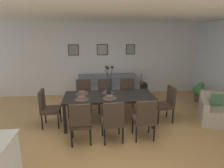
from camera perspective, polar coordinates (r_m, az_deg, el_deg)
ground_plane at (r=4.43m, az=-0.74°, el=-15.80°), size 9.00×9.00×0.00m
back_wall_panel at (r=7.10m, az=-3.33°, el=7.34°), size 9.00×0.10×2.60m
ceiling_panel at (r=4.20m, az=-1.44°, el=20.13°), size 9.00×7.20×0.08m
dining_table at (r=4.85m, az=-0.92°, el=-4.14°), size 2.20×0.93×0.74m
dining_chair_near_left at (r=4.09m, az=-9.18°, el=-10.66°), size 0.46×0.46×0.92m
dining_chair_near_right at (r=5.72m, az=-8.25°, el=-2.90°), size 0.45×0.45×0.92m
dining_chair_far_left at (r=4.10m, az=0.24°, el=-10.35°), size 0.46×0.46×0.92m
dining_chair_far_right at (r=5.70m, az=-1.97°, el=-2.84°), size 0.45×0.45×0.92m
dining_chair_mid_left at (r=4.25m, az=9.49°, el=-9.63°), size 0.44×0.44×0.92m
dining_chair_mid_right at (r=5.81m, az=4.72°, el=-2.52°), size 0.47×0.47×0.92m
dining_chair_head_west at (r=5.01m, az=-18.37°, el=-6.26°), size 0.45×0.45×0.92m
dining_chair_head_east at (r=5.23m, az=15.65°, el=-5.11°), size 0.45×0.45×0.92m
centerpiece_vase at (r=4.74m, az=-0.93°, el=-0.13°), size 0.21×0.23×0.73m
placemat_near_left at (r=4.62m, az=-8.89°, el=-4.42°), size 0.32×0.32×0.01m
bowl_near_left at (r=4.60m, az=-8.91°, el=-3.99°), size 0.17×0.17×0.07m
placemat_near_right at (r=5.01m, az=-8.69°, el=-2.80°), size 0.32×0.32×0.01m
bowl_near_right at (r=5.00m, az=-8.71°, el=-2.40°), size 0.17×0.17×0.07m
placemat_far_left at (r=4.63m, az=-0.68°, el=-4.17°), size 0.32×0.32×0.01m
bowl_far_left at (r=4.62m, az=-0.68°, el=-3.74°), size 0.17×0.17×0.07m
placemat_far_right at (r=5.02m, az=-1.15°, el=-2.58°), size 0.32×0.32×0.01m
bowl_far_right at (r=5.01m, az=-1.15°, el=-2.17°), size 0.17×0.17×0.07m
sofa at (r=6.77m, az=-1.20°, el=-1.90°), size 2.02×0.84×0.80m
side_table at (r=6.93m, az=8.42°, el=-1.83°), size 0.36×0.36×0.52m
table_lamp at (r=6.77m, az=8.63°, el=3.29°), size 0.22×0.22×0.51m
armchair at (r=5.70m, az=28.32°, el=-7.15°), size 1.04×1.04×0.75m
framed_picture_left at (r=7.01m, az=-11.21°, el=9.72°), size 0.36×0.03×0.38m
framed_picture_center at (r=6.99m, az=-2.82°, el=9.98°), size 0.39×0.03×0.38m
framed_picture_right at (r=7.13m, az=5.43°, el=10.03°), size 0.32×0.03×0.36m
potted_plant at (r=7.03m, az=24.05°, el=-1.83°), size 0.36×0.36×0.67m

